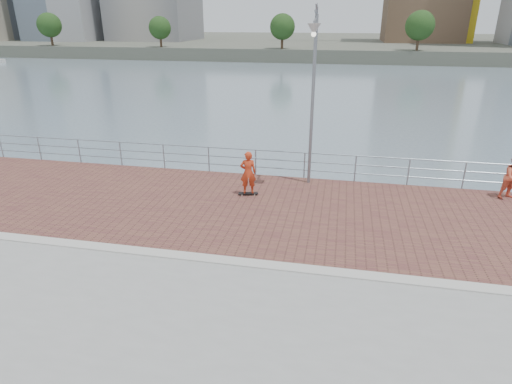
# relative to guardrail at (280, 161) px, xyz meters

# --- Properties ---
(water) EXTENTS (400.00, 400.00, 0.00)m
(water) POSITION_rel_guardrail_xyz_m (-0.00, -7.00, -2.69)
(water) COLOR slate
(water) RESTS_ON ground
(brick_lane) EXTENTS (40.00, 6.80, 0.02)m
(brick_lane) POSITION_rel_guardrail_xyz_m (-0.00, -3.40, -0.68)
(brick_lane) COLOR brown
(brick_lane) RESTS_ON seawall
(curb) EXTENTS (40.00, 0.40, 0.06)m
(curb) POSITION_rel_guardrail_xyz_m (-0.00, -7.00, -0.66)
(curb) COLOR #B7B5AD
(curb) RESTS_ON seawall
(far_shore) EXTENTS (320.00, 95.00, 2.50)m
(far_shore) POSITION_rel_guardrail_xyz_m (-0.00, 115.50, -1.44)
(far_shore) COLOR #4C5142
(far_shore) RESTS_ON ground
(guardrail) EXTENTS (39.06, 0.06, 1.13)m
(guardrail) POSITION_rel_guardrail_xyz_m (0.00, 0.00, 0.00)
(guardrail) COLOR #8C9EA8
(guardrail) RESTS_ON brick_lane
(street_lamp) EXTENTS (0.46, 1.35, 6.37)m
(street_lamp) POSITION_rel_guardrail_xyz_m (1.26, -0.97, 3.83)
(street_lamp) COLOR gray
(street_lamp) RESTS_ON brick_lane
(skateboard) EXTENTS (0.76, 0.36, 0.08)m
(skateboard) POSITION_rel_guardrail_xyz_m (-0.85, -2.28, -0.61)
(skateboard) COLOR black
(skateboard) RESTS_ON brick_lane
(skateboarder) EXTENTS (0.67, 0.52, 1.62)m
(skateboarder) POSITION_rel_guardrail_xyz_m (-0.85, -2.28, 0.22)
(skateboarder) COLOR red
(skateboarder) RESTS_ON skateboard
(shoreline_trees) EXTENTS (144.82, 5.19, 6.91)m
(shoreline_trees) POSITION_rel_guardrail_xyz_m (3.45, 70.00, 3.79)
(shoreline_trees) COLOR #473323
(shoreline_trees) RESTS_ON far_shore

